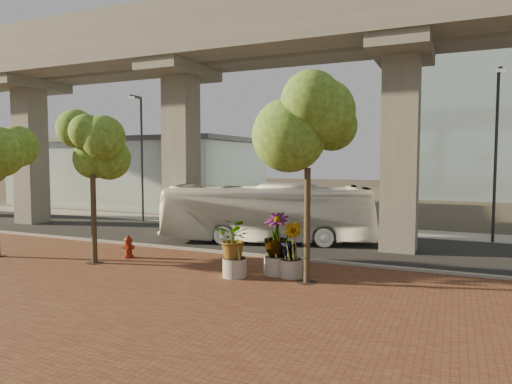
% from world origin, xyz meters
% --- Properties ---
extents(ground, '(160.00, 160.00, 0.00)m').
position_xyz_m(ground, '(0.00, 0.00, 0.00)').
color(ground, '#312C24').
rests_on(ground, ground).
extents(brick_plaza, '(70.00, 13.00, 0.06)m').
position_xyz_m(brick_plaza, '(0.00, -8.00, 0.03)').
color(brick_plaza, brown).
rests_on(brick_plaza, ground).
extents(asphalt_road, '(90.00, 8.00, 0.04)m').
position_xyz_m(asphalt_road, '(0.00, 2.00, 0.02)').
color(asphalt_road, black).
rests_on(asphalt_road, ground).
extents(curb_strip, '(70.00, 0.25, 0.16)m').
position_xyz_m(curb_strip, '(0.00, -2.00, 0.08)').
color(curb_strip, gray).
rests_on(curb_strip, ground).
extents(far_sidewalk, '(90.00, 3.00, 0.06)m').
position_xyz_m(far_sidewalk, '(0.00, 7.50, 0.03)').
color(far_sidewalk, gray).
rests_on(far_sidewalk, ground).
extents(transit_viaduct, '(72.00, 5.60, 12.40)m').
position_xyz_m(transit_viaduct, '(0.00, 2.00, 7.29)').
color(transit_viaduct, gray).
rests_on(transit_viaduct, ground).
extents(station_pavilion, '(23.00, 13.00, 6.30)m').
position_xyz_m(station_pavilion, '(-20.00, 16.00, 3.22)').
color(station_pavilion, silver).
rests_on(station_pavilion, ground).
extents(transit_bus, '(11.28, 5.49, 3.06)m').
position_xyz_m(transit_bus, '(-0.51, 1.60, 1.53)').
color(transit_bus, white).
rests_on(transit_bus, ground).
extents(fire_hydrant, '(0.49, 0.44, 0.98)m').
position_xyz_m(fire_hydrant, '(-4.56, -4.49, 0.53)').
color(fire_hydrant, maroon).
rests_on(fire_hydrant, ground).
extents(planter_front, '(1.94, 1.94, 2.13)m').
position_xyz_m(planter_front, '(1.13, -5.58, 1.36)').
color(planter_front, '#9E978F').
rests_on(planter_front, ground).
extents(planter_right, '(2.14, 2.14, 2.29)m').
position_xyz_m(planter_right, '(2.38, -4.66, 1.45)').
color(planter_right, '#A69E96').
rests_on(planter_right, ground).
extents(planter_left, '(1.86, 1.86, 2.05)m').
position_xyz_m(planter_left, '(3.00, -4.77, 1.30)').
color(planter_left, gray).
rests_on(planter_left, ground).
extents(street_tree_near_west, '(3.28, 3.28, 6.23)m').
position_xyz_m(street_tree_near_west, '(-5.15, -5.89, 4.77)').
color(street_tree_near_west, '#463928').
rests_on(street_tree_near_west, ground).
extents(street_tree_near_east, '(4.23, 4.23, 7.15)m').
position_xyz_m(street_tree_near_east, '(3.75, -5.24, 5.26)').
color(street_tree_near_east, '#463928').
rests_on(street_tree_near_east, ground).
extents(streetlamp_west, '(0.43, 1.24, 8.58)m').
position_xyz_m(streetlamp_west, '(-11.48, 5.38, 5.01)').
color(streetlamp_west, '#313137').
rests_on(streetlamp_west, ground).
extents(streetlamp_east, '(0.43, 1.27, 8.78)m').
position_xyz_m(streetlamp_east, '(10.24, 6.00, 5.12)').
color(streetlamp_east, '#2B2B2F').
rests_on(streetlamp_east, ground).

